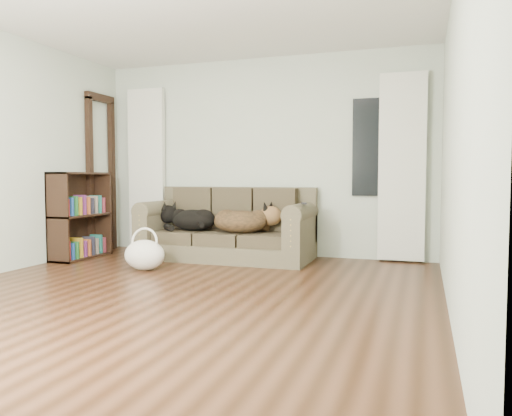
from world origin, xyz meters
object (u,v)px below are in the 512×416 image
(dog_shepherd, at_px, (244,221))
(bookshelf, at_px, (80,219))
(sofa, at_px, (226,223))
(dog_black_lab, at_px, (190,220))
(tote_bag, at_px, (145,256))

(dog_shepherd, bearing_deg, bookshelf, 8.73)
(sofa, height_order, dog_black_lab, sofa)
(sofa, relative_size, bookshelf, 1.96)
(dog_black_lab, bearing_deg, tote_bag, -72.98)
(sofa, distance_m, tote_bag, 1.19)
(dog_shepherd, distance_m, bookshelf, 2.10)
(sofa, relative_size, dog_shepherd, 3.08)
(dog_black_lab, height_order, tote_bag, dog_black_lab)
(dog_shepherd, distance_m, tote_bag, 1.29)
(dog_black_lab, xyz_separation_m, dog_shepherd, (0.75, -0.05, 0.01))
(tote_bag, distance_m, bookshelf, 1.35)
(dog_shepherd, bearing_deg, dog_black_lab, -7.37)
(dog_shepherd, bearing_deg, sofa, -20.38)
(dog_shepherd, xyz_separation_m, bookshelf, (-2.05, -0.45, 0.01))
(dog_black_lab, distance_m, tote_bag, 1.03)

